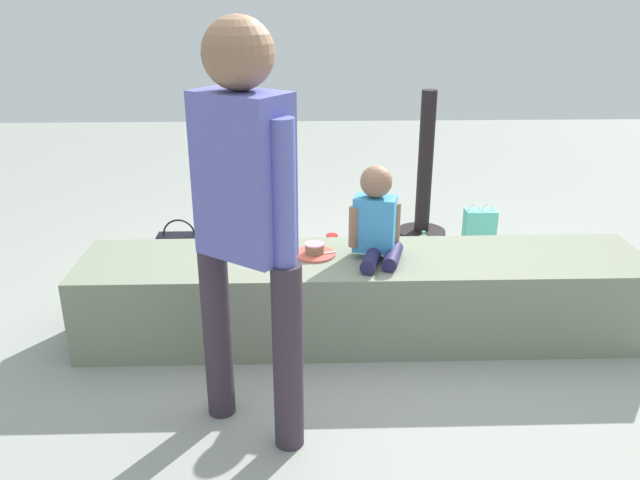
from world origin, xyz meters
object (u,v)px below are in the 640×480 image
Objects in this scene: cake_plate at (315,251)px; party_cup_red at (332,241)px; water_bottle_far_side at (257,248)px; gift_bag at (479,231)px; cake_box_white at (381,270)px; adult_standing at (245,203)px; child_seated at (376,219)px; handbag_black_leather at (180,247)px; water_bottle_near_gift at (423,245)px.

cake_plate is 2.33× the size of party_cup_red.
water_bottle_far_side reaches higher than party_cup_red.
cake_plate is 1.64m from gift_bag.
water_bottle_far_side is 0.73× the size of cake_box_white.
adult_standing is at bearing -127.29° from gift_bag.
child_seated reaches higher than cake_plate.
party_cup_red is (-1.03, 0.12, -0.11)m from gift_bag.
adult_standing is at bearing -71.11° from handbag_black_leather.
gift_bag is 1.56m from water_bottle_far_side.
child_seated is at bearing -8.52° from cake_plate.
child_seated is 0.37m from cake_plate.
cake_plate is 1.10m from water_bottle_far_side.
water_bottle_near_gift is 0.65m from party_cup_red.
cake_plate is at bearing 71.36° from adult_standing.
water_bottle_far_side is 0.68× the size of handbag_black_leather.
child_seated reaches higher than water_bottle_near_gift.
water_bottle_far_side is (-0.68, 1.02, -0.56)m from child_seated.
cake_plate is 0.87m from cake_box_white.
cake_plate is at bearing -97.10° from party_cup_red.
adult_standing reaches higher than gift_bag.
water_bottle_far_side is at bearing -1.56° from handbag_black_leather.
water_bottle_far_side is 2.15× the size of party_cup_red.
handbag_black_leather reaches higher than party_cup_red.
party_cup_red is 0.64m from cake_box_white.
water_bottle_near_gift is 1.89× the size of party_cup_red.
gift_bag reaches higher than party_cup_red.
gift_bag is at bearing 31.63° from cake_box_white.
water_bottle_near_gift is (1.05, 1.85, -0.92)m from adult_standing.
adult_standing reaches higher than cake_box_white.
cake_plate is 0.79× the size of cake_box_white.
water_bottle_near_gift is (0.47, 1.08, -0.58)m from child_seated.
cake_box_white is (0.81, -0.33, -0.02)m from water_bottle_far_side.
cake_plate reaches higher than water_bottle_far_side.
adult_standing is 2.55m from gift_bag.
cake_plate reaches higher than water_bottle_near_gift.
child_seated is 1.52m from gift_bag.
cake_plate is at bearing -47.74° from handbag_black_leather.
handbag_black_leather is at bearing 132.26° from cake_plate.
water_bottle_far_side is (-0.37, 0.97, -0.37)m from cake_plate.
water_bottle_far_side is (-1.15, -0.06, 0.01)m from water_bottle_near_gift.
party_cup_red is 0.32× the size of handbag_black_leather.
adult_standing reaches higher than handbag_black_leather.
water_bottle_near_gift is at bearing 66.64° from child_seated.
adult_standing is 8.03× the size of water_bottle_far_side.
child_seated is 0.91m from cake_box_white.
gift_bag is 2.08m from handbag_black_leather.
cake_plate is 1.23× the size of water_bottle_near_gift.
water_bottle_far_side is (-1.55, -0.12, -0.06)m from gift_bag.
party_cup_red is (0.15, 1.21, -0.42)m from cake_plate.
child_seated reaches higher than party_cup_red.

